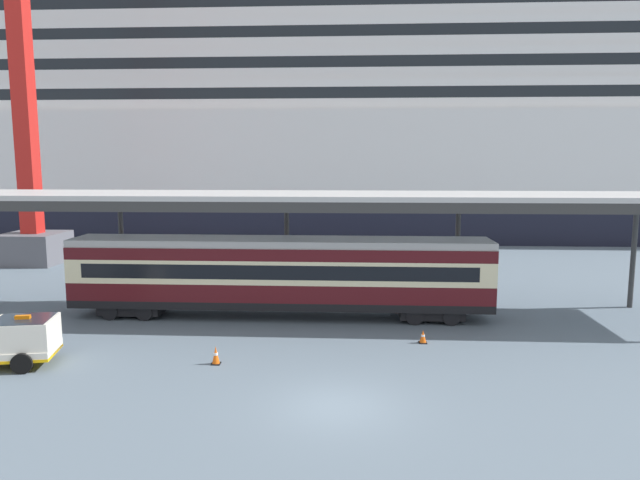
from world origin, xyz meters
TOP-DOWN VIEW (x-y plane):
  - ground_plane at (0.00, 0.00)m, footprint 400.00×400.00m
  - cruise_ship at (-19.89, 50.01)m, footprint 147.55×26.19m
  - platform_canopy at (-3.20, 11.27)m, footprint 47.67×5.88m
  - train_carriage at (-3.20, 10.86)m, footprint 21.38×2.81m
  - traffic_cone_near at (-4.90, 3.72)m, footprint 0.36×0.36m
  - traffic_cone_mid at (3.67, 6.89)m, footprint 0.36×0.36m
  - dockside_crane at (-24.09, 25.46)m, footprint 12.37×4.40m

SIDE VIEW (x-z plane):
  - ground_plane at x=0.00m, z-range 0.00..0.00m
  - traffic_cone_mid at x=3.67m, z-range -0.01..0.59m
  - traffic_cone_near at x=-4.90m, z-range -0.01..0.73m
  - train_carriage at x=-3.20m, z-range 0.25..4.36m
  - platform_canopy at x=-3.20m, z-range 2.95..9.34m
  - cruise_ship at x=-19.89m, z-range -5.72..30.82m
  - dockside_crane at x=-24.09m, z-range -10.92..43.88m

